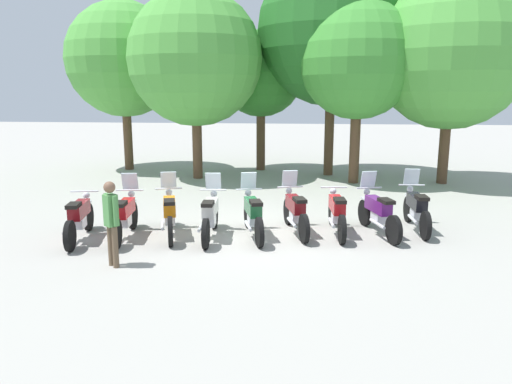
{
  "coord_description": "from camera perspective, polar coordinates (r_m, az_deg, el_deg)",
  "views": [
    {
      "loc": [
        1.16,
        -10.54,
        3.19
      ],
      "look_at": [
        0.0,
        0.5,
        0.9
      ],
      "focal_mm": 34.08,
      "sensor_mm": 36.0,
      "label": 1
    }
  ],
  "objects": [
    {
      "name": "ground_plane",
      "position": [
        11.08,
        -0.27,
        -5.09
      ],
      "size": [
        80.0,
        80.0,
        0.0
      ],
      "primitive_type": "plane",
      "color": "#9E9B93"
    },
    {
      "name": "tree_4",
      "position": [
        17.54,
        11.9,
        14.87
      ],
      "size": [
        4.04,
        4.04,
        6.29
      ],
      "color": "brown",
      "rests_on": "ground_plane"
    },
    {
      "name": "motorcycle_8",
      "position": [
        11.99,
        18.3,
        -1.82
      ],
      "size": [
        0.62,
        2.19,
        1.37
      ],
      "rotation": [
        0.0,
        0.0,
        1.61
      ],
      "color": "black",
      "rests_on": "ground_plane"
    },
    {
      "name": "motorcycle_4",
      "position": [
        10.88,
        -0.38,
        -2.57
      ],
      "size": [
        0.81,
        2.13,
        1.37
      ],
      "rotation": [
        0.0,
        0.0,
        1.85
      ],
      "color": "black",
      "rests_on": "ground_plane"
    },
    {
      "name": "tree_1",
      "position": [
        18.28,
        -7.15,
        15.28
      ],
      "size": [
        4.87,
        4.87,
        6.82
      ],
      "color": "brown",
      "rests_on": "ground_plane"
    },
    {
      "name": "motorcycle_7",
      "position": [
        11.38,
        14.11,
        -2.29
      ],
      "size": [
        0.83,
        2.13,
        1.37
      ],
      "rotation": [
        0.0,
        0.0,
        1.86
      ],
      "color": "black",
      "rests_on": "ground_plane"
    },
    {
      "name": "motorcycle_1",
      "position": [
        11.15,
        -15.13,
        -2.62
      ],
      "size": [
        0.62,
        2.18,
        1.37
      ],
      "rotation": [
        0.0,
        0.0,
        1.7
      ],
      "color": "black",
      "rests_on": "ground_plane"
    },
    {
      "name": "motorcycle_3",
      "position": [
        10.85,
        -5.38,
        -2.67
      ],
      "size": [
        0.62,
        2.19,
        1.37
      ],
      "rotation": [
        0.0,
        0.0,
        1.64
      ],
      "color": "black",
      "rests_on": "ground_plane"
    },
    {
      "name": "motorcycle_5",
      "position": [
        11.19,
        4.62,
        -2.21
      ],
      "size": [
        0.79,
        2.14,
        1.37
      ],
      "rotation": [
        0.0,
        0.0,
        1.83
      ],
      "color": "black",
      "rests_on": "ground_plane"
    },
    {
      "name": "tree_2",
      "position": [
        20.16,
        0.58,
        13.65
      ],
      "size": [
        3.45,
        3.45,
        5.64
      ],
      "color": "brown",
      "rests_on": "ground_plane"
    },
    {
      "name": "person_0",
      "position": [
        9.27,
        -16.63,
        -2.93
      ],
      "size": [
        0.36,
        0.32,
        1.61
      ],
      "rotation": [
        0.0,
        0.0,
        0.88
      ],
      "color": "brown",
      "rests_on": "ground_plane"
    },
    {
      "name": "motorcycle_2",
      "position": [
        11.13,
        -10.11,
        -2.43
      ],
      "size": [
        0.83,
        2.13,
        1.37
      ],
      "rotation": [
        0.0,
        0.0,
        1.86
      ],
      "color": "black",
      "rests_on": "ground_plane"
    },
    {
      "name": "tree_5",
      "position": [
        18.33,
        21.97,
        14.91
      ],
      "size": [
        5.19,
        5.19,
        7.1
      ],
      "color": "brown",
      "rests_on": "ground_plane"
    },
    {
      "name": "tree_3",
      "position": [
        19.21,
        8.94,
        18.24
      ],
      "size": [
        5.6,
        5.6,
        8.25
      ],
      "color": "brown",
      "rests_on": "ground_plane"
    },
    {
      "name": "motorcycle_0",
      "position": [
        11.31,
        -20.02,
        -2.81
      ],
      "size": [
        0.69,
        2.17,
        0.99
      ],
      "rotation": [
        0.0,
        0.0,
        1.77
      ],
      "color": "black",
      "rests_on": "ground_plane"
    },
    {
      "name": "motorcycle_6",
      "position": [
        11.24,
        9.45,
        -2.34
      ],
      "size": [
        0.62,
        2.19,
        0.99
      ],
      "rotation": [
        0.0,
        0.0,
        1.66
      ],
      "color": "black",
      "rests_on": "ground_plane"
    },
    {
      "name": "tree_0",
      "position": [
        20.99,
        -15.26,
        14.76
      ],
      "size": [
        4.6,
        4.6,
        6.79
      ],
      "color": "brown",
      "rests_on": "ground_plane"
    }
  ]
}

